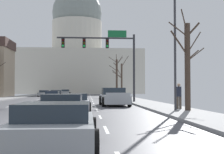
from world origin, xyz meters
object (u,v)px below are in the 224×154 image
object	(u,v)px
sedan_near_02	(63,109)
sedan_oncoming_02	(44,93)
pickup_truck_near_00	(114,97)
street_lamp_right	(171,29)
sedan_near_01	(75,103)
sedan_oncoming_00	(52,96)
pedestrian_00	(179,95)
sedan_oncoming_01	(56,94)
sedan_near_03	(55,127)
sedan_oncoming_03	(65,92)
signal_gantry	(107,50)

from	to	relation	value
sedan_near_02	sedan_oncoming_02	bearing A→B (deg)	98.33
pickup_truck_near_00	street_lamp_right	bearing A→B (deg)	-71.83
sedan_near_01	sedan_oncoming_00	distance (m)	20.88
sedan_near_01	sedan_near_02	size ratio (longest dim) A/B	1.00
sedan_near_02	pedestrian_00	distance (m)	9.57
sedan_oncoming_01	street_lamp_right	bearing A→B (deg)	-72.43
sedan_near_03	sedan_oncoming_03	distance (m)	66.11
sedan_oncoming_03	sedan_near_03	bearing A→B (deg)	-86.55
pickup_truck_near_00	pedestrian_00	xyz separation A→B (m)	(3.69, -7.04, 0.38)
sedan_near_02	sedan_oncoming_03	bearing A→B (deg)	93.56
signal_gantry	sedan_oncoming_02	bearing A→B (deg)	109.42
sedan_near_02	sedan_oncoming_01	size ratio (longest dim) A/B	1.06
signal_gantry	pedestrian_00	distance (m)	13.21
sedan_oncoming_03	sedan_near_02	bearing A→B (deg)	-86.44
pickup_truck_near_00	sedan_oncoming_01	xyz separation A→B (m)	(-6.99, 22.39, -0.12)
pickup_truck_near_00	sedan_near_02	distance (m)	13.87
sedan_near_01	sedan_oncoming_00	size ratio (longest dim) A/B	1.00
sedan_near_01	sedan_oncoming_02	distance (m)	39.99
sedan_near_02	sedan_near_03	xyz separation A→B (m)	(0.28, -6.53, -0.05)
sedan_near_02	sedan_oncoming_02	size ratio (longest dim) A/B	0.99
sedan_oncoming_00	pedestrian_00	world-z (taller)	pedestrian_00
sedan_oncoming_01	sedan_near_01	bearing A→B (deg)	-82.42
street_lamp_right	sedan_near_01	distance (m)	7.74
street_lamp_right	sedan_oncoming_02	distance (m)	43.55
pedestrian_00	sedan_near_03	bearing A→B (deg)	-117.83
sedan_near_01	pedestrian_00	xyz separation A→B (m)	(6.82, -0.45, 0.52)
street_lamp_right	pickup_truck_near_00	distance (m)	10.02
sedan_near_01	sedan_near_02	distance (m)	6.85
sedan_oncoming_02	pickup_truck_near_00	bearing A→B (deg)	-72.74
street_lamp_right	sedan_oncoming_02	bearing A→B (deg)	107.45
sedan_oncoming_01	signal_gantry	bearing A→B (deg)	-69.25
street_lamp_right	sedan_oncoming_02	xyz separation A→B (m)	(-12.99, 41.31, -4.55)
pickup_truck_near_00	sedan_oncoming_03	bearing A→B (deg)	98.78
pickup_truck_near_00	sedan_near_02	size ratio (longest dim) A/B	1.27
sedan_oncoming_02	sedan_oncoming_01	bearing A→B (deg)	-72.90
sedan_oncoming_03	pedestrian_00	xyz separation A→B (m)	(10.80, -53.06, 0.48)
sedan_near_01	sedan_near_03	size ratio (longest dim) A/B	1.01
sedan_near_01	sedan_oncoming_02	xyz separation A→B (m)	(-7.05, 39.36, 0.00)
signal_gantry	sedan_oncoming_00	xyz separation A→B (m)	(-6.42, 9.19, -4.83)
sedan_oncoming_00	pedestrian_00	distance (m)	23.47
sedan_near_01	pedestrian_00	bearing A→B (deg)	-3.77
sedan_near_03	signal_gantry	bearing A→B (deg)	83.51
signal_gantry	pedestrian_00	world-z (taller)	signal_gantry
street_lamp_right	sedan_near_03	bearing A→B (deg)	-117.49
pickup_truck_near_00	sedan_near_03	distance (m)	20.21
sedan_near_02	sedan_oncoming_01	distance (m)	36.01
street_lamp_right	sedan_oncoming_00	bearing A→B (deg)	112.97
sedan_oncoming_03	pedestrian_00	bearing A→B (deg)	-78.50
street_lamp_right	sedan_oncoming_03	xyz separation A→B (m)	(-9.92, 54.57, -4.51)
signal_gantry	pickup_truck_near_00	xyz separation A→B (m)	(0.32, -4.79, -4.68)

